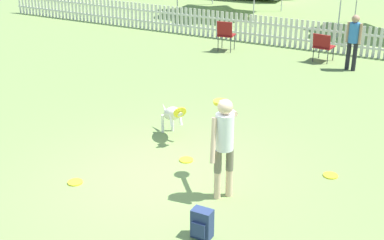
{
  "coord_description": "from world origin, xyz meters",
  "views": [
    {
      "loc": [
        4.01,
        -6.72,
        4.37
      ],
      "look_at": [
        0.09,
        0.79,
        0.78
      ],
      "focal_mm": 50.0,
      "sensor_mm": 36.0,
      "label": 1
    }
  ],
  "objects_px": {
    "frisbee_near_dog": "(186,160)",
    "spectator_standing": "(354,38)",
    "handler_person": "(224,137)",
    "backpack_on_grass": "(202,224)",
    "folding_chair_center": "(226,33)",
    "leaping_dog": "(172,114)",
    "frisbee_near_handler": "(330,175)",
    "frisbee_midfield": "(75,182)",
    "folding_chair_blue_left": "(323,45)"
  },
  "relations": [
    {
      "from": "leaping_dog",
      "to": "frisbee_midfield",
      "type": "xyz_separation_m",
      "value": [
        -0.55,
        -2.28,
        -0.48
      ]
    },
    {
      "from": "handler_person",
      "to": "folding_chair_center",
      "type": "relative_size",
      "value": 1.76
    },
    {
      "from": "frisbee_midfield",
      "to": "folding_chair_center",
      "type": "height_order",
      "value": "folding_chair_center"
    },
    {
      "from": "folding_chair_blue_left",
      "to": "spectator_standing",
      "type": "bearing_deg",
      "value": 163.06
    },
    {
      "from": "frisbee_near_dog",
      "to": "frisbee_midfield",
      "type": "bearing_deg",
      "value": -128.67
    },
    {
      "from": "frisbee_near_handler",
      "to": "frisbee_midfield",
      "type": "distance_m",
      "value": 4.25
    },
    {
      "from": "folding_chair_center",
      "to": "spectator_standing",
      "type": "height_order",
      "value": "spectator_standing"
    },
    {
      "from": "handler_person",
      "to": "frisbee_near_handler",
      "type": "distance_m",
      "value": 2.19
    },
    {
      "from": "frisbee_near_dog",
      "to": "spectator_standing",
      "type": "xyz_separation_m",
      "value": [
        1.4,
        6.7,
        0.88
      ]
    },
    {
      "from": "frisbee_midfield",
      "to": "folding_chair_blue_left",
      "type": "bearing_deg",
      "value": 78.45
    },
    {
      "from": "frisbee_near_handler",
      "to": "folding_chair_center",
      "type": "distance_m",
      "value": 7.85
    },
    {
      "from": "folding_chair_center",
      "to": "spectator_standing",
      "type": "xyz_separation_m",
      "value": [
        3.74,
        -0.14,
        0.33
      ]
    },
    {
      "from": "frisbee_near_dog",
      "to": "folding_chair_center",
      "type": "height_order",
      "value": "folding_chair_center"
    },
    {
      "from": "frisbee_near_handler",
      "to": "frisbee_near_dog",
      "type": "bearing_deg",
      "value": -165.61
    },
    {
      "from": "handler_person",
      "to": "leaping_dog",
      "type": "height_order",
      "value": "handler_person"
    },
    {
      "from": "frisbee_near_handler",
      "to": "frisbee_midfield",
      "type": "bearing_deg",
      "value": -149.33
    },
    {
      "from": "frisbee_midfield",
      "to": "folding_chair_blue_left",
      "type": "height_order",
      "value": "folding_chair_blue_left"
    },
    {
      "from": "folding_chair_center",
      "to": "frisbee_near_dog",
      "type": "bearing_deg",
      "value": 101.88
    },
    {
      "from": "folding_chair_center",
      "to": "spectator_standing",
      "type": "bearing_deg",
      "value": 170.89
    },
    {
      "from": "frisbee_near_dog",
      "to": "folding_chair_center",
      "type": "distance_m",
      "value": 7.25
    },
    {
      "from": "frisbee_near_dog",
      "to": "leaping_dog",
      "type": "bearing_deg",
      "value": 133.1
    },
    {
      "from": "frisbee_near_handler",
      "to": "folding_chair_center",
      "type": "relative_size",
      "value": 0.26
    },
    {
      "from": "frisbee_near_handler",
      "to": "folding_chair_center",
      "type": "xyz_separation_m",
      "value": [
        -4.75,
        6.23,
        0.55
      ]
    },
    {
      "from": "frisbee_near_dog",
      "to": "spectator_standing",
      "type": "bearing_deg",
      "value": 78.17
    },
    {
      "from": "frisbee_near_dog",
      "to": "handler_person",
      "type": "bearing_deg",
      "value": -36.44
    },
    {
      "from": "frisbee_near_dog",
      "to": "folding_chair_center",
      "type": "bearing_deg",
      "value": 108.81
    },
    {
      "from": "backpack_on_grass",
      "to": "spectator_standing",
      "type": "relative_size",
      "value": 0.29
    },
    {
      "from": "frisbee_near_handler",
      "to": "folding_chair_blue_left",
      "type": "relative_size",
      "value": 0.3
    },
    {
      "from": "frisbee_near_dog",
      "to": "folding_chair_center",
      "type": "relative_size",
      "value": 0.26
    },
    {
      "from": "frisbee_near_handler",
      "to": "leaping_dog",
      "type": "bearing_deg",
      "value": 177.87
    },
    {
      "from": "handler_person",
      "to": "backpack_on_grass",
      "type": "bearing_deg",
      "value": -128.62
    },
    {
      "from": "handler_person",
      "to": "leaping_dog",
      "type": "bearing_deg",
      "value": 90.19
    },
    {
      "from": "leaping_dog",
      "to": "frisbee_midfield",
      "type": "relative_size",
      "value": 3.77
    },
    {
      "from": "folding_chair_center",
      "to": "leaping_dog",
      "type": "bearing_deg",
      "value": 98.13
    },
    {
      "from": "folding_chair_center",
      "to": "spectator_standing",
      "type": "relative_size",
      "value": 0.62
    },
    {
      "from": "folding_chair_center",
      "to": "frisbee_midfield",
      "type": "bearing_deg",
      "value": 90.5
    },
    {
      "from": "folding_chair_center",
      "to": "backpack_on_grass",
      "type": "bearing_deg",
      "value": 105.42
    },
    {
      "from": "folding_chair_blue_left",
      "to": "folding_chair_center",
      "type": "distance_m",
      "value": 2.87
    },
    {
      "from": "leaping_dog",
      "to": "folding_chair_blue_left",
      "type": "distance_m",
      "value": 6.48
    },
    {
      "from": "frisbee_midfield",
      "to": "spectator_standing",
      "type": "distance_m",
      "value": 8.71
    },
    {
      "from": "frisbee_near_dog",
      "to": "folding_chair_blue_left",
      "type": "xyz_separation_m",
      "value": [
        0.53,
        7.1,
        0.47
      ]
    },
    {
      "from": "frisbee_midfield",
      "to": "frisbee_near_handler",
      "type": "bearing_deg",
      "value": 30.67
    },
    {
      "from": "frisbee_near_dog",
      "to": "backpack_on_grass",
      "type": "xyz_separation_m",
      "value": [
        1.27,
        -1.92,
        0.2
      ]
    },
    {
      "from": "frisbee_near_dog",
      "to": "frisbee_midfield",
      "type": "height_order",
      "value": "same"
    },
    {
      "from": "folding_chair_blue_left",
      "to": "folding_chair_center",
      "type": "xyz_separation_m",
      "value": [
        -2.86,
        -0.25,
        0.07
      ]
    },
    {
      "from": "leaping_dog",
      "to": "frisbee_midfield",
      "type": "height_order",
      "value": "leaping_dog"
    },
    {
      "from": "handler_person",
      "to": "leaping_dog",
      "type": "relative_size",
      "value": 1.76
    },
    {
      "from": "frisbee_midfield",
      "to": "spectator_standing",
      "type": "xyz_separation_m",
      "value": [
        2.64,
        8.25,
        0.88
      ]
    },
    {
      "from": "leaping_dog",
      "to": "spectator_standing",
      "type": "relative_size",
      "value": 0.62
    },
    {
      "from": "frisbee_near_handler",
      "to": "backpack_on_grass",
      "type": "xyz_separation_m",
      "value": [
        -1.15,
        -2.54,
        0.2
      ]
    }
  ]
}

